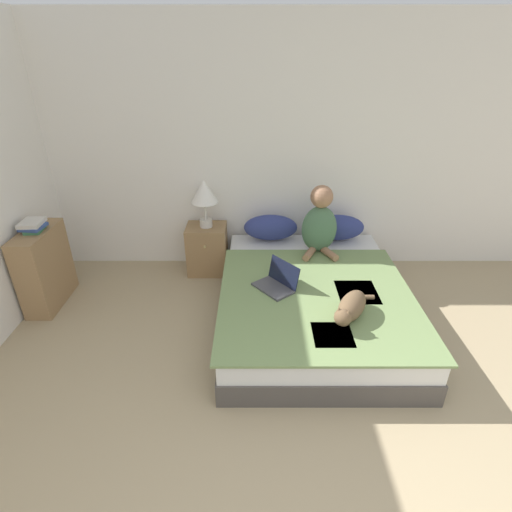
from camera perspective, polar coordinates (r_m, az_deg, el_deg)
wall_back at (r=4.25m, az=5.53°, el=14.73°), size 6.10×0.05×2.55m
bed at (r=3.67m, az=7.94°, el=-6.34°), size 1.63×2.10×0.38m
pillow_near at (r=4.26m, az=1.97°, el=4.10°), size 0.57×0.27×0.27m
pillow_far at (r=4.34m, az=11.39°, el=4.03°), size 0.57×0.27×0.27m
person_sitting at (r=3.98m, az=8.96°, el=4.68°), size 0.36×0.36×0.69m
cat_tabby at (r=3.13m, az=13.28°, el=-7.12°), size 0.41×0.49×0.20m
laptop_open at (r=3.44m, az=2.87°, el=-3.81°), size 0.41×0.43×0.22m
nightstand at (r=4.38m, az=-7.09°, el=0.98°), size 0.42×0.37×0.54m
table_lamp at (r=4.14m, az=-7.53°, el=8.79°), size 0.28×0.28×0.50m
bookshelf at (r=4.25m, az=-28.08°, el=-1.53°), size 0.24×0.63×0.76m
book_stack_top at (r=4.09m, az=-29.39°, el=3.76°), size 0.21×0.24×0.09m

